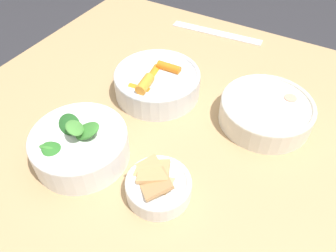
% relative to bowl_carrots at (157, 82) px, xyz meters
% --- Properties ---
extents(dining_table, '(1.12, 0.87, 0.74)m').
position_rel_bowl_carrots_xyz_m(dining_table, '(0.17, -0.05, -0.15)').
color(dining_table, tan).
rests_on(dining_table, ground_plane).
extents(bowl_carrots, '(0.19, 0.19, 0.07)m').
position_rel_bowl_carrots_xyz_m(bowl_carrots, '(0.00, 0.00, 0.00)').
color(bowl_carrots, silver).
rests_on(bowl_carrots, dining_table).
extents(bowl_greens, '(0.18, 0.18, 0.10)m').
position_rel_bowl_carrots_xyz_m(bowl_greens, '(-0.03, -0.23, 0.00)').
color(bowl_greens, white).
rests_on(bowl_greens, dining_table).
extents(bowl_beans_hotdog, '(0.19, 0.19, 0.05)m').
position_rel_bowl_carrots_xyz_m(bowl_beans_hotdog, '(0.24, 0.03, -0.01)').
color(bowl_beans_hotdog, silver).
rests_on(bowl_beans_hotdog, dining_table).
extents(bowl_cookies, '(0.12, 0.11, 0.05)m').
position_rel_bowl_carrots_xyz_m(bowl_cookies, '(0.14, -0.22, -0.01)').
color(bowl_cookies, white).
rests_on(bowl_cookies, dining_table).
extents(ruler, '(0.26, 0.05, 0.00)m').
position_rel_bowl_carrots_xyz_m(ruler, '(0.01, 0.31, -0.03)').
color(ruler, silver).
rests_on(ruler, dining_table).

